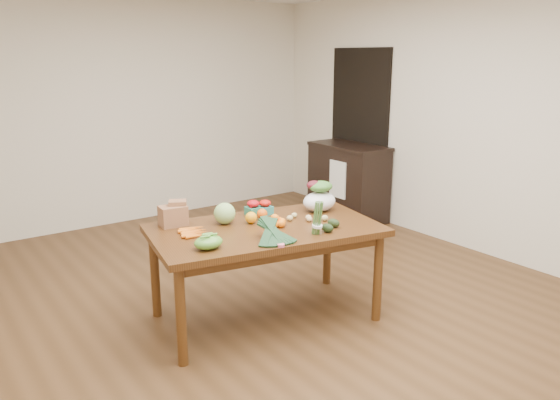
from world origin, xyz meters
TOP-DOWN VIEW (x-y plane):
  - floor at (0.00, 0.00)m, footprint 6.00×6.00m
  - room_walls at (0.00, 0.00)m, footprint 5.02×6.02m
  - dining_table at (-0.17, -0.17)m, footprint 1.85×1.26m
  - doorway_dark at (2.48, 1.60)m, footprint 0.02×1.00m
  - cabinet at (2.22, 1.49)m, footprint 0.52×1.02m
  - dish_towel at (1.96, 1.40)m, footprint 0.02×0.28m
  - paper_bag at (-0.72, 0.27)m, footprint 0.30×0.27m
  - cabbage at (-0.38, 0.08)m, footprint 0.17×0.17m
  - strawberry_basket_a at (-0.07, 0.15)m, footprint 0.13×0.13m
  - strawberry_basket_b at (0.02, 0.12)m, footprint 0.12×0.12m
  - orange_a at (-0.21, -0.03)m, footprint 0.09×0.09m
  - orange_b at (-0.08, 0.01)m, footprint 0.08×0.08m
  - orange_c at (-0.08, -0.17)m, footprint 0.08×0.08m
  - mandarin_cluster at (-0.10, -0.19)m, footprint 0.21×0.21m
  - carrots at (-0.68, -0.00)m, footprint 0.26×0.28m
  - snap_pea_bag at (-0.75, -0.35)m, footprint 0.20×0.15m
  - kale_bunch at (-0.32, -0.50)m, footprint 0.39×0.45m
  - asparagus_bundle at (0.03, -0.54)m, footprint 0.10×0.13m
  - potato_a at (0.07, -0.16)m, footprint 0.05×0.05m
  - potato_b at (0.18, -0.26)m, footprint 0.05×0.04m
  - potato_c at (0.20, -0.23)m, footprint 0.05×0.05m
  - potato_d at (0.15, -0.11)m, footprint 0.05×0.04m
  - potato_e at (0.29, -0.32)m, footprint 0.06×0.05m
  - avocado_a at (0.13, -0.54)m, footprint 0.09×0.11m
  - avocado_b at (0.24, -0.48)m, footprint 0.09×0.11m
  - salad_bag at (0.44, -0.07)m, footprint 0.33×0.28m

SIDE VIEW (x-z plane):
  - floor at x=0.00m, z-range 0.00..0.00m
  - dining_table at x=-0.17m, z-range 0.00..0.75m
  - cabinet at x=2.22m, z-range 0.00..0.94m
  - dish_towel at x=1.96m, z-range 0.33..0.78m
  - carrots at x=-0.68m, z-range 0.75..0.78m
  - potato_b at x=0.18m, z-range 0.75..0.79m
  - potato_d at x=0.15m, z-range 0.75..0.79m
  - potato_c at x=0.20m, z-range 0.75..0.79m
  - potato_a at x=0.07m, z-range 0.75..0.80m
  - potato_e at x=0.29m, z-range 0.75..0.80m
  - avocado_a at x=0.13m, z-range 0.75..0.82m
  - avocado_b at x=0.24m, z-range 0.75..0.82m
  - orange_c at x=-0.08m, z-range 0.75..0.83m
  - orange_b at x=-0.08m, z-range 0.75..0.83m
  - snap_pea_bag at x=-0.75m, z-range 0.75..0.84m
  - orange_a at x=-0.21m, z-range 0.75..0.84m
  - strawberry_basket_b at x=0.02m, z-range 0.75..0.84m
  - mandarin_cluster at x=-0.10m, z-range 0.75..0.85m
  - strawberry_basket_a at x=-0.07m, z-range 0.75..0.85m
  - kale_bunch at x=-0.32m, z-range 0.75..0.91m
  - cabbage at x=-0.38m, z-range 0.75..0.92m
  - paper_bag at x=-0.72m, z-range 0.75..0.94m
  - salad_bag at x=0.44m, z-range 0.75..0.98m
  - asparagus_bundle at x=0.03m, z-range 0.75..1.00m
  - doorway_dark at x=2.48m, z-range 0.00..2.10m
  - room_walls at x=0.00m, z-range 0.00..2.70m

